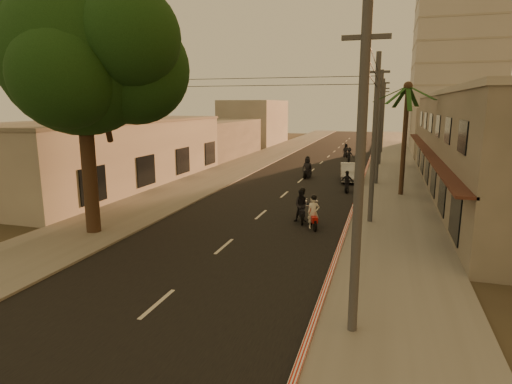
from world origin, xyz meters
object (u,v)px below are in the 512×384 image
scooter_mid_a (302,206)px  scooter_far_b (349,155)px  palm_tree (408,93)px  scooter_far_c (346,151)px  parked_car (350,172)px  scooter_mid_b (347,183)px  broadleaf_tree (90,58)px  scooter_far_a (307,168)px  scooter_red (313,213)px

scooter_mid_a → scooter_far_b: bearing=77.2°
palm_tree → scooter_far_c: bearing=105.1°
parked_car → scooter_far_b: bearing=87.8°
scooter_mid_b → broadleaf_tree: bearing=-133.1°
scooter_mid_b → parked_car: 5.00m
scooter_far_a → scooter_far_b: scooter_far_a is taller
palm_tree → broadleaf_tree: bearing=-136.5°
broadleaf_tree → scooter_mid_b: bearing=52.4°
palm_tree → scooter_mid_a: size_ratio=4.16×
parked_car → scooter_far_c: bearing=89.0°
scooter_red → scooter_mid_a: size_ratio=0.92×
scooter_red → scooter_far_c: size_ratio=1.04×
scooter_far_a → parked_car: bearing=4.9°
scooter_mid_a → scooter_far_a: scooter_far_a is taller
broadleaf_tree → scooter_mid_a: 12.95m
scooter_mid_b → parked_car: size_ratio=0.35×
scooter_far_a → scooter_far_c: size_ratio=1.14×
scooter_red → parked_car: scooter_red is taller
broadleaf_tree → scooter_mid_a: broadleaf_tree is taller
scooter_far_b → broadleaf_tree: bearing=-109.2°
scooter_mid_a → parked_car: (1.43, 13.97, -0.15)m
scooter_far_c → scooter_red: bearing=-103.0°
parked_car → scooter_far_c: size_ratio=2.69×
broadleaf_tree → scooter_mid_a: size_ratio=6.14×
palm_tree → scooter_far_a: (-7.68, 5.41, -6.26)m
broadleaf_tree → scooter_red: 13.22m
scooter_red → scooter_far_c: 31.70m
broadleaf_tree → scooter_mid_b: broadleaf_tree is taller
scooter_mid_a → scooter_mid_b: scooter_mid_a is taller
palm_tree → scooter_far_c: (-5.88, 21.79, -6.36)m
scooter_red → scooter_far_b: (-0.50, 27.23, -0.04)m
scooter_mid_a → scooter_far_c: bearing=78.7°
broadleaf_tree → scooter_far_c: bearing=76.2°
scooter_red → scooter_mid_b: 10.09m
parked_car → broadleaf_tree: bearing=-126.7°
scooter_mid_a → scooter_far_c: scooter_mid_a is taller
scooter_far_c → scooter_mid_b: bearing=-99.8°
palm_tree → scooter_far_c: size_ratio=4.70×
palm_tree → scooter_far_a: bearing=144.8°
broadleaf_tree → scooter_far_a: 21.84m
scooter_far_a → scooter_mid_a: bearing=-72.2°
scooter_mid_a → scooter_far_b: 26.16m
scooter_mid_b → scooter_far_b: (-1.31, 17.18, 0.03)m
scooter_mid_a → scooter_far_b: scooter_mid_a is taller
broadleaf_tree → palm_tree: bearing=43.5°
scooter_mid_a → scooter_far_a: size_ratio=0.99×
scooter_mid_b → scooter_far_c: (-2.08, 21.62, 0.06)m
scooter_red → scooter_far_a: 15.60m
palm_tree → scooter_mid_a: bearing=-121.5°
scooter_far_b → palm_tree: bearing=-75.9°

